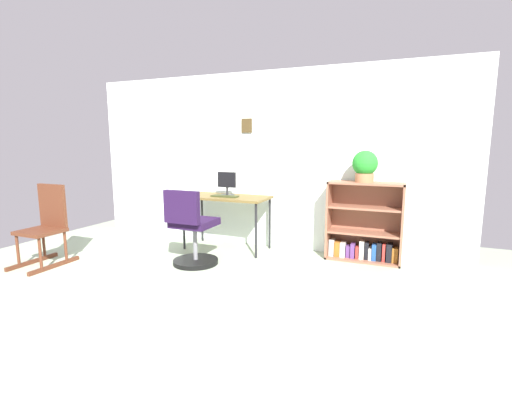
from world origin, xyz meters
TOP-DOWN VIEW (x-y plane):
  - ground_plane at (0.00, 0.00)m, footprint 6.24×6.24m
  - wall_back at (-0.00, 2.15)m, footprint 5.20×0.12m
  - desk at (-0.35, 1.74)m, footprint 1.11×0.55m
  - monitor at (-0.37, 1.79)m, footprint 0.26×0.19m
  - keyboard at (-0.33, 1.66)m, footprint 0.35×0.13m
  - office_chair at (-0.40, 0.97)m, footprint 0.52×0.55m
  - rocking_chair at (-1.97, 0.38)m, footprint 0.42×0.64m
  - bookshelf_low at (1.38, 1.96)m, footprint 0.86×0.30m
  - potted_plant_on_shelf at (1.35, 1.90)m, footprint 0.29×0.29m

SIDE VIEW (x-z plane):
  - ground_plane at x=0.00m, z-range 0.00..0.00m
  - office_chair at x=-0.40m, z-range -0.06..0.83m
  - bookshelf_low at x=1.38m, z-range -0.07..0.87m
  - rocking_chair at x=-1.97m, z-range 0.00..0.92m
  - desk at x=-0.35m, z-range 0.30..1.00m
  - keyboard at x=-0.33m, z-range 0.71..0.72m
  - monitor at x=-0.37m, z-range 0.70..1.01m
  - potted_plant_on_shelf at x=1.35m, z-range 0.95..1.31m
  - wall_back at x=0.00m, z-range 0.00..2.31m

